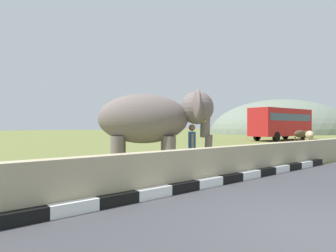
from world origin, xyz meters
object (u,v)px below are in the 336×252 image
person_handler (192,145)px  cow_mid (300,134)px  elephant (154,120)px  cow_near (309,135)px  bus_red (281,122)px

person_handler → cow_mid: 19.15m
elephant → cow_near: size_ratio=2.17×
cow_near → bus_red: bearing=41.0°
person_handler → cow_mid: person_handler is taller
person_handler → bus_red: size_ratio=0.18×
person_handler → cow_near: (15.83, 2.98, -0.06)m
person_handler → elephant: bearing=147.9°
bus_red → cow_mid: bus_red is taller
person_handler → cow_mid: (18.49, 4.99, -0.06)m
bus_red → cow_near: (-7.29, -6.34, -1.21)m
person_handler → cow_near: 16.11m
elephant → cow_mid: 20.10m
cow_mid → elephant: bearing=-167.7°
bus_red → cow_mid: 6.46m
bus_red → cow_mid: (-4.63, -4.34, -1.21)m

